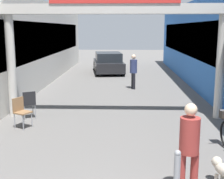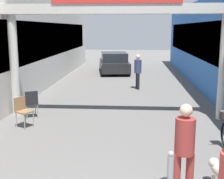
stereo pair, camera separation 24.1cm
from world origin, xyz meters
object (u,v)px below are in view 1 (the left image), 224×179
(pedestrian_with_dog, at_px, (189,144))
(pedestrian_carrying_crate, at_px, (133,69))
(cafe_chair_black_farther, at_px, (29,102))
(parked_car_black, at_px, (108,63))
(cafe_chair_wood_nearer, at_px, (21,110))

(pedestrian_with_dog, distance_m, pedestrian_carrying_crate, 9.72)
(pedestrian_with_dog, relative_size, cafe_chair_black_farther, 1.84)
(pedestrian_with_dog, height_order, parked_car_black, pedestrian_with_dog)
(cafe_chair_black_farther, bearing_deg, pedestrian_with_dog, -47.34)
(pedestrian_with_dog, distance_m, cafe_chair_wood_nearer, 5.46)
(pedestrian_carrying_crate, height_order, cafe_chair_wood_nearer, pedestrian_carrying_crate)
(cafe_chair_wood_nearer, bearing_deg, parked_car_black, 80.46)
(pedestrian_with_dog, relative_size, parked_car_black, 0.39)
(cafe_chair_wood_nearer, distance_m, cafe_chair_black_farther, 0.96)
(pedestrian_carrying_crate, height_order, cafe_chair_black_farther, pedestrian_carrying_crate)
(cafe_chair_wood_nearer, relative_size, cafe_chair_black_farther, 1.00)
(pedestrian_with_dog, xyz_separation_m, parked_car_black, (-2.17, 15.13, -0.29))
(cafe_chair_black_farther, bearing_deg, cafe_chair_wood_nearer, -86.65)
(parked_car_black, bearing_deg, cafe_chair_wood_nearer, -99.54)
(pedestrian_carrying_crate, bearing_deg, parked_car_black, 105.26)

